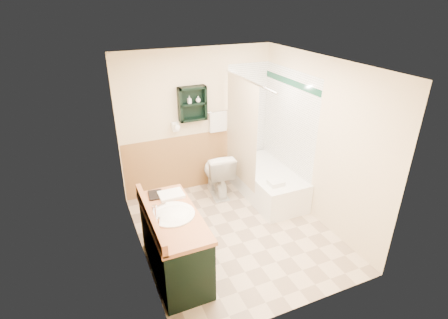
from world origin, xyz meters
The scene contains 25 objects.
floor centered at (0.00, 0.00, 0.00)m, with size 3.00×3.00×0.00m, color beige.
back_wall centered at (0.00, 1.52, 1.20)m, with size 2.60×0.04×2.40m, color #FFEBC7.
left_wall centered at (-1.32, 0.00, 1.20)m, with size 0.04×3.00×2.40m, color #FFEBC7.
right_wall centered at (1.32, 0.00, 1.20)m, with size 0.04×3.00×2.40m, color #FFEBC7.
ceiling centered at (0.00, 0.00, 2.42)m, with size 2.60×3.00×0.04m, color white.
wainscot_left centered at (-1.29, 0.00, 0.50)m, with size 2.98×2.98×1.00m, color tan, non-canonical shape.
wainscot_back centered at (0.00, 1.49, 0.50)m, with size 2.58×2.58×1.00m, color tan, non-canonical shape.
mirror_frame centered at (-1.27, -0.55, 1.50)m, with size 1.30×1.30×1.00m, color brown, non-canonical shape.
mirror_glass centered at (-1.27, -0.55, 1.50)m, with size 1.20×1.20×0.90m, color white, non-canonical shape.
tile_right centered at (1.28, 0.75, 1.05)m, with size 1.50×1.50×2.10m, color white, non-canonical shape.
tile_back centered at (1.03, 1.48, 1.05)m, with size 0.95×0.95×2.10m, color white, non-canonical shape.
tile_accent centered at (1.27, 0.75, 1.90)m, with size 1.50×1.50×0.10m, color #12422E, non-canonical shape.
wall_shelf centered at (-0.10, 1.41, 1.55)m, with size 0.45×0.15×0.55m, color black.
hair_dryer centered at (-0.40, 1.43, 1.20)m, with size 0.10×0.24×0.18m, color white, non-canonical shape.
towel_bar centered at (0.35, 1.45, 1.35)m, with size 0.40×0.06×0.40m, color white, non-canonical shape.
curtain_rod centered at (0.53, 0.75, 2.00)m, with size 0.03×0.03×1.60m, color silver.
shower_curtain centered at (0.53, 0.92, 1.15)m, with size 1.05×1.05×1.70m, color beige, non-canonical shape.
vanity centered at (-0.99, -0.41, 0.42)m, with size 0.59×1.31×0.83m, color black.
bathtub centered at (0.93, 0.70, 0.25)m, with size 0.74×1.50×0.49m, color white.
toilet centered at (0.19, 1.12, 0.38)m, with size 0.44×0.78×0.77m, color white.
counter_towel centered at (-0.90, -0.01, 0.85)m, with size 0.30×0.24×0.04m, color white.
vanity_book centered at (-1.16, 0.09, 0.95)m, with size 0.18×0.02×0.24m, color black.
tub_towel centered at (0.79, 0.22, 0.53)m, with size 0.23×0.19×0.07m, color white.
soap_bottle_a centered at (-0.15, 1.40, 1.59)m, with size 0.05×0.12×0.05m, color white.
soap_bottle_b centered at (0.00, 1.40, 1.60)m, with size 0.08×0.10×0.08m, color white.
Camera 1 is at (-1.79, -3.70, 3.14)m, focal length 28.00 mm.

